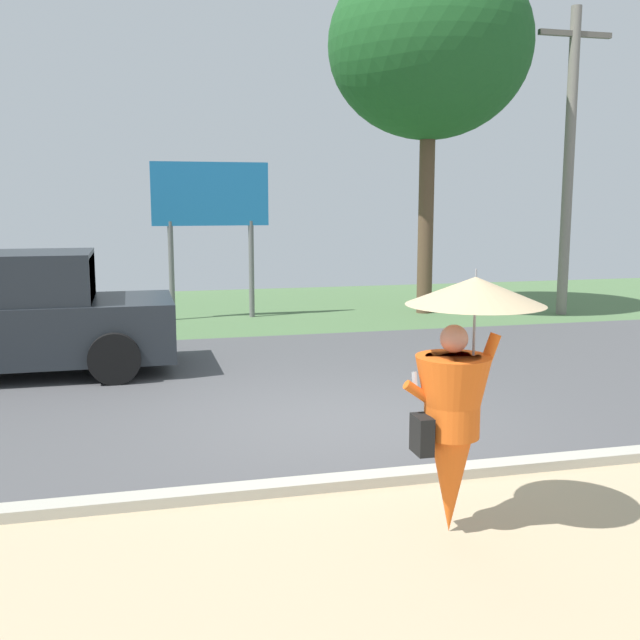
% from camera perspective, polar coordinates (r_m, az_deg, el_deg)
% --- Properties ---
extents(ground_plane, '(40.00, 22.00, 0.20)m').
position_cam_1_polar(ground_plane, '(11.93, -2.46, -4.03)').
color(ground_plane, '#4C4C4F').
extents(monk_pedestrian, '(1.12, 1.09, 2.13)m').
position_cam_1_polar(monk_pedestrian, '(6.04, 10.43, -5.59)').
color(monk_pedestrian, '#E55B19').
rests_on(monk_pedestrian, ground_plane).
extents(pickup_truck, '(5.20, 2.28, 1.88)m').
position_cam_1_polar(pickup_truck, '(12.42, -23.09, 0.07)').
color(pickup_truck, '#23282D').
rests_on(pickup_truck, ground_plane).
extents(utility_pole, '(1.80, 0.24, 6.94)m').
position_cam_1_polar(utility_pole, '(18.49, 18.39, 11.68)').
color(utility_pole, gray).
rests_on(utility_pole, ground_plane).
extents(roadside_billboard, '(2.60, 0.12, 3.50)m').
position_cam_1_polar(roadside_billboard, '(17.08, -8.32, 8.61)').
color(roadside_billboard, slate).
rests_on(roadside_billboard, ground_plane).
extents(tree_left_far, '(4.64, 4.64, 8.26)m').
position_cam_1_polar(tree_left_far, '(18.30, 8.33, 19.90)').
color(tree_left_far, brown).
rests_on(tree_left_far, ground_plane).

